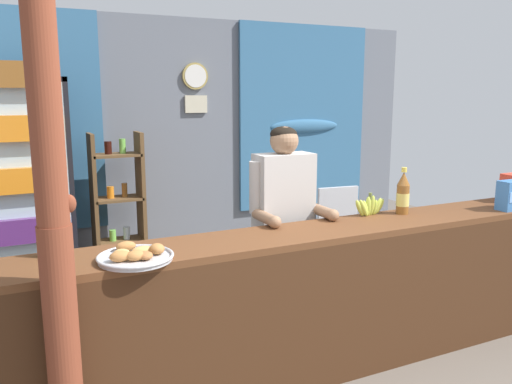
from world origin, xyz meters
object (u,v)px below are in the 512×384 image
soda_bottle_iced_tea (403,194)px  soda_bottle_lime_soda (44,240)px  timber_post (55,236)px  banana_bunch (370,207)px  drink_fridge (22,173)px  bottle_shelf_rack (118,203)px  stall_counter (300,296)px  shopkeeper (284,211)px  pastry_tray (136,256)px  plastic_lawn_chair (331,221)px

soda_bottle_iced_tea → soda_bottle_lime_soda: size_ratio=1.59×
timber_post → soda_bottle_lime_soda: size_ratio=11.85×
soda_bottle_lime_soda → banana_bunch: 2.06m
drink_fridge → soda_bottle_lime_soda: bearing=-89.1°
bottle_shelf_rack → soda_bottle_lime_soda: size_ratio=6.85×
timber_post → soda_bottle_iced_tea: bearing=10.7°
stall_counter → soda_bottle_lime_soda: (-1.36, 0.26, 0.44)m
drink_fridge → timber_post: bearing=-88.8°
bottle_shelf_rack → soda_bottle_lime_soda: bottle_shelf_rack is taller
banana_bunch → soda_bottle_lime_soda: bearing=-179.6°
drink_fridge → shopkeeper: drink_fridge is taller
soda_bottle_iced_tea → soda_bottle_lime_soda: bearing=178.9°
stall_counter → soda_bottle_lime_soda: soda_bottle_lime_soda is taller
pastry_tray → timber_post: bearing=-151.4°
banana_bunch → pastry_tray: bearing=-170.4°
timber_post → drink_fridge: bearing=91.2°
timber_post → shopkeeper: (1.51, 0.73, -0.19)m
timber_post → stall_counter: bearing=9.2°
timber_post → soda_bottle_iced_tea: 2.31m
stall_counter → banana_bunch: size_ratio=16.16×
soda_bottle_iced_tea → banana_bunch: (-0.23, 0.06, -0.08)m
soda_bottle_lime_soda → pastry_tray: (0.40, -0.27, -0.06)m
bottle_shelf_rack → soda_bottle_lime_soda: bearing=-109.9°
soda_bottle_lime_soda → drink_fridge: bearing=90.9°
plastic_lawn_chair → banana_bunch: size_ratio=3.19×
plastic_lawn_chair → pastry_tray: (-2.32, -1.71, 0.46)m
stall_counter → timber_post: 1.48m
timber_post → soda_bottle_iced_tea: (2.27, 0.43, -0.09)m
stall_counter → drink_fridge: drink_fridge is taller
drink_fridge → shopkeeper: 2.31m
stall_counter → pastry_tray: size_ratio=11.44×
shopkeeper → soda_bottle_iced_tea: (0.77, -0.30, 0.10)m
stall_counter → shopkeeper: shopkeeper is taller
timber_post → soda_bottle_lime_soda: 0.49m
timber_post → shopkeeper: bearing=25.7°
drink_fridge → plastic_lawn_chair: (2.75, -0.51, -0.60)m
shopkeeper → soda_bottle_lime_soda: shopkeeper is taller
plastic_lawn_chair → pastry_tray: pastry_tray is taller
drink_fridge → stall_counter: bearing=-57.8°
drink_fridge → soda_bottle_iced_tea: bearing=-40.7°
stall_counter → bottle_shelf_rack: (-0.58, 2.41, 0.15)m
bottle_shelf_rack → banana_bunch: (1.28, -2.14, 0.27)m
timber_post → banana_bunch: size_ratio=8.91×
timber_post → soda_bottle_iced_tea: size_ratio=7.45×
bottle_shelf_rack → soda_bottle_iced_tea: size_ratio=4.31×
plastic_lawn_chair → banana_bunch: 1.65m
timber_post → plastic_lawn_chair: size_ratio=2.79×
stall_counter → plastic_lawn_chair: stall_counter is taller
plastic_lawn_chair → pastry_tray: size_ratio=2.26×
timber_post → pastry_tray: timber_post is taller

